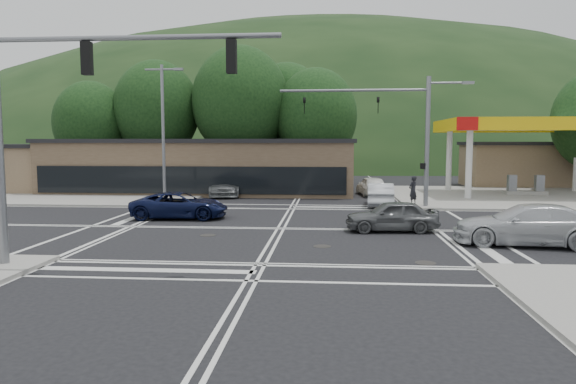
# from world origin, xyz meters

# --- Properties ---
(ground) EXTENTS (120.00, 120.00, 0.00)m
(ground) POSITION_xyz_m (0.00, 0.00, 0.00)
(ground) COLOR black
(ground) RESTS_ON ground
(sidewalk_ne) EXTENTS (16.00, 16.00, 0.15)m
(sidewalk_ne) POSITION_xyz_m (15.00, 15.00, 0.07)
(sidewalk_ne) COLOR gray
(sidewalk_ne) RESTS_ON ground
(sidewalk_nw) EXTENTS (16.00, 16.00, 0.15)m
(sidewalk_nw) POSITION_xyz_m (-15.00, 15.00, 0.07)
(sidewalk_nw) COLOR gray
(sidewalk_nw) RESTS_ON ground
(gas_station_canopy) EXTENTS (12.32, 8.34, 5.75)m
(gas_station_canopy) POSITION_xyz_m (16.99, 15.99, 5.04)
(gas_station_canopy) COLOR silver
(gas_station_canopy) RESTS_ON ground
(convenience_store) EXTENTS (10.00, 6.00, 3.80)m
(convenience_store) POSITION_xyz_m (20.00, 25.00, 1.90)
(convenience_store) COLOR #846B4F
(convenience_store) RESTS_ON ground
(commercial_row) EXTENTS (24.00, 8.00, 4.00)m
(commercial_row) POSITION_xyz_m (-8.00, 17.00, 2.00)
(commercial_row) COLOR brown
(commercial_row) RESTS_ON ground
(commercial_nw) EXTENTS (8.00, 7.00, 3.60)m
(commercial_nw) POSITION_xyz_m (-24.00, 17.00, 1.80)
(commercial_nw) COLOR #846B4F
(commercial_nw) RESTS_ON ground
(hill_north) EXTENTS (252.00, 126.00, 140.00)m
(hill_north) POSITION_xyz_m (0.00, 90.00, 0.00)
(hill_north) COLOR black
(hill_north) RESTS_ON ground
(tree_n_a) EXTENTS (8.00, 8.00, 11.75)m
(tree_n_a) POSITION_xyz_m (-14.00, 24.00, 7.14)
(tree_n_a) COLOR #382619
(tree_n_a) RESTS_ON ground
(tree_n_b) EXTENTS (9.00, 9.00, 12.98)m
(tree_n_b) POSITION_xyz_m (-6.00, 24.00, 7.79)
(tree_n_b) COLOR #382619
(tree_n_b) RESTS_ON ground
(tree_n_c) EXTENTS (7.60, 7.60, 10.87)m
(tree_n_c) POSITION_xyz_m (1.00, 24.00, 6.49)
(tree_n_c) COLOR #382619
(tree_n_c) RESTS_ON ground
(tree_n_d) EXTENTS (6.80, 6.80, 9.76)m
(tree_n_d) POSITION_xyz_m (-20.00, 23.00, 5.84)
(tree_n_d) COLOR #382619
(tree_n_d) RESTS_ON ground
(tree_n_e) EXTENTS (8.40, 8.40, 11.98)m
(tree_n_e) POSITION_xyz_m (-2.00, 28.00, 7.14)
(tree_n_e) COLOR #382619
(tree_n_e) RESTS_ON ground
(streetlight_nw) EXTENTS (2.50, 0.25, 9.00)m
(streetlight_nw) POSITION_xyz_m (-8.44, 9.00, 5.05)
(streetlight_nw) COLOR slate
(streetlight_nw) RESTS_ON ground
(signal_mast_ne) EXTENTS (11.65, 0.30, 8.00)m
(signal_mast_ne) POSITION_xyz_m (6.95, 8.20, 5.07)
(signal_mast_ne) COLOR slate
(signal_mast_ne) RESTS_ON ground
(signal_mast_sw) EXTENTS (9.14, 0.28, 8.00)m
(signal_mast_sw) POSITION_xyz_m (-6.39, -8.20, 5.12)
(signal_mast_sw) COLOR slate
(signal_mast_sw) RESTS_ON ground
(car_blue_west) EXTENTS (5.21, 2.67, 1.41)m
(car_blue_west) POSITION_xyz_m (-5.66, 2.82, 0.70)
(car_blue_west) COLOR #0B1234
(car_blue_west) RESTS_ON ground
(car_grey_center) EXTENTS (4.27, 1.97, 1.42)m
(car_grey_center) POSITION_xyz_m (5.11, -0.30, 0.71)
(car_grey_center) COLOR #56595B
(car_grey_center) RESTS_ON ground
(car_silver_east) EXTENTS (5.85, 3.04, 1.62)m
(car_silver_east) POSITION_xyz_m (10.05, -3.05, 0.81)
(car_silver_east) COLOR #BABCC2
(car_silver_east) RESTS_ON ground
(car_queue_a) EXTENTS (1.89, 4.62, 1.49)m
(car_queue_a) POSITION_xyz_m (5.50, 9.00, 0.74)
(car_queue_a) COLOR silver
(car_queue_a) RESTS_ON ground
(car_queue_b) EXTENTS (2.31, 4.55, 1.48)m
(car_queue_b) POSITION_xyz_m (5.50, 15.62, 0.74)
(car_queue_b) COLOR white
(car_queue_b) RESTS_ON ground
(car_northbound) EXTENTS (2.74, 5.60, 1.57)m
(car_northbound) POSITION_xyz_m (-5.50, 14.52, 0.78)
(car_northbound) COLOR slate
(car_northbound) RESTS_ON ground
(pedestrian) EXTENTS (0.77, 0.77, 1.81)m
(pedestrian) POSITION_xyz_m (7.50, 8.76, 1.06)
(pedestrian) COLOR black
(pedestrian) RESTS_ON sidewalk_ne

